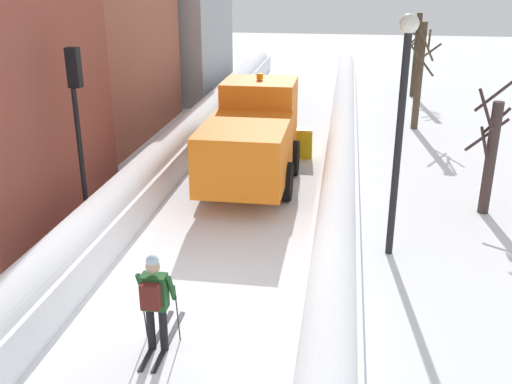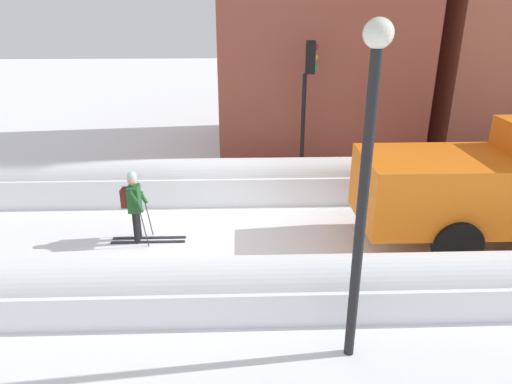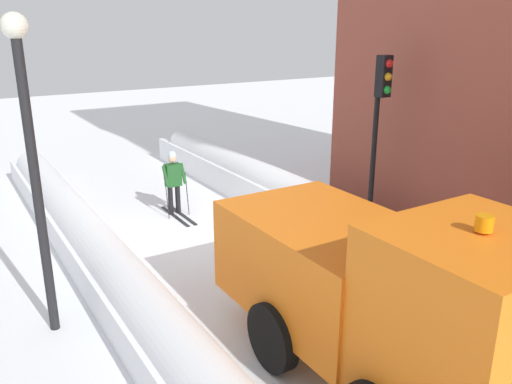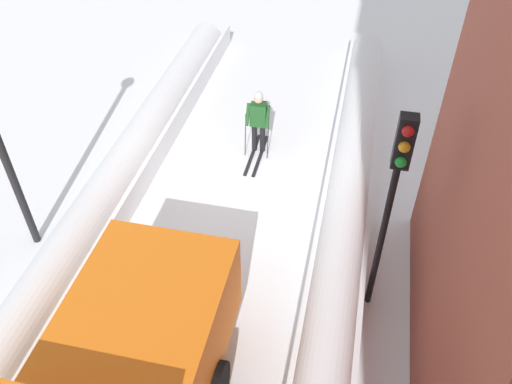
{
  "view_description": "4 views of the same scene",
  "coord_description": "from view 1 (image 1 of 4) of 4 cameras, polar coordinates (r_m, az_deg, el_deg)",
  "views": [
    {
      "loc": [
        2.75,
        -10.08,
        6.13
      ],
      "look_at": [
        0.89,
        2.06,
        1.42
      ],
      "focal_mm": 41.16,
      "sensor_mm": 36.0,
      "label": 1
    },
    {
      "loc": [
        10.13,
        0.56,
        5.47
      ],
      "look_at": [
        -1.02,
        0.94,
        0.91
      ],
      "focal_mm": 32.86,
      "sensor_mm": 36.0,
      "label": 2
    },
    {
      "loc": [
        5.13,
        11.06,
        5.15
      ],
      "look_at": [
        -0.88,
        1.27,
        1.42
      ],
      "focal_mm": 36.84,
      "sensor_mm": 36.0,
      "label": 3
    },
    {
      "loc": [
        -2.59,
        9.26,
        8.69
      ],
      "look_at": [
        -0.86,
        1.36,
        1.51
      ],
      "focal_mm": 37.37,
      "sensor_mm": 36.0,
      "label": 4
    }
  ],
  "objects": [
    {
      "name": "ground_plane",
      "position": [
        21.18,
        0.9,
        4.13
      ],
      "size": [
        80.0,
        80.0,
        0.0
      ],
      "primitive_type": "plane",
      "color": "white"
    },
    {
      "name": "snowbank_left",
      "position": [
        21.53,
        -6.24,
        5.96
      ],
      "size": [
        1.1,
        36.0,
        1.28
      ],
      "color": "white",
      "rests_on": "ground"
    },
    {
      "name": "snowbank_right",
      "position": [
        20.85,
        8.27,
        5.1
      ],
      "size": [
        1.1,
        36.0,
        1.12
      ],
      "color": "white",
      "rests_on": "ground"
    },
    {
      "name": "building_concrete_far",
      "position": [
        31.63,
        -11.73,
        17.13
      ],
      "size": [
        8.74,
        7.36,
        8.48
      ],
      "color": "#9EA0A5",
      "rests_on": "ground"
    },
    {
      "name": "plow_truck",
      "position": [
        17.31,
        -0.31,
        5.36
      ],
      "size": [
        3.2,
        5.98,
        3.12
      ],
      "color": "orange",
      "rests_on": "ground"
    },
    {
      "name": "skier",
      "position": [
        10.02,
        -9.79,
        -10.17
      ],
      "size": [
        0.62,
        1.8,
        1.81
      ],
      "color": "black",
      "rests_on": "ground"
    },
    {
      "name": "traffic_light_pole",
      "position": [
        14.32,
        -16.97,
        7.96
      ],
      "size": [
        0.28,
        0.42,
        4.47
      ],
      "color": "black",
      "rests_on": "ground"
    },
    {
      "name": "street_lamp",
      "position": [
        12.77,
        13.96,
        7.76
      ],
      "size": [
        0.4,
        0.4,
        5.29
      ],
      "color": "black",
      "rests_on": "ground"
    },
    {
      "name": "bare_tree_near",
      "position": [
        16.35,
        21.82,
        3.47
      ],
      "size": [
        1.12,
        1.13,
        3.54
      ],
      "color": "#3E302D",
      "rests_on": "ground"
    },
    {
      "name": "bare_tree_mid",
      "position": [
        24.43,
        15.62,
        10.95
      ],
      "size": [
        1.27,
        1.33,
        4.2
      ],
      "color": "#493C2B",
      "rests_on": "ground"
    },
    {
      "name": "bare_tree_far",
      "position": [
        31.01,
        15.29,
        12.81
      ],
      "size": [
        1.05,
        1.04,
        4.08
      ],
      "color": "#3A3121",
      "rests_on": "ground"
    }
  ]
}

